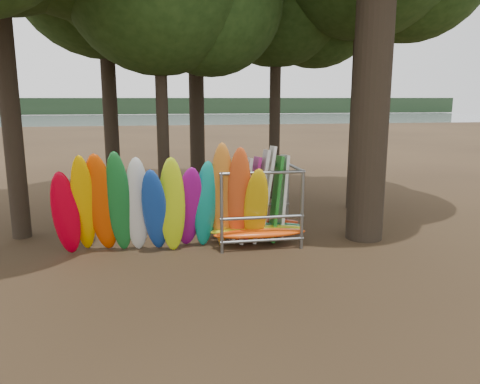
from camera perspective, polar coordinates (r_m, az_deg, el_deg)
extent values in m
plane|color=#47331E|center=(12.69, -1.98, -7.66)|extent=(120.00, 120.00, 0.00)
plane|color=gray|center=(72.01, -8.87, 8.04)|extent=(160.00, 160.00, 0.00)
cube|color=black|center=(121.90, -9.50, 10.32)|extent=(160.00, 4.00, 4.00)
cylinder|color=black|center=(15.25, -26.96, 17.21)|extent=(0.55, 0.55, 11.99)
cylinder|color=black|center=(18.14, -15.79, 14.27)|extent=(0.54, 0.54, 10.34)
cylinder|color=black|center=(19.89, -5.43, 17.08)|extent=(0.62, 0.62, 12.23)
cylinder|color=black|center=(19.36, 4.33, 13.99)|extent=(0.44, 0.44, 10.04)
cylinder|color=black|center=(15.35, -9.57, 12.71)|extent=(0.39, 0.39, 9.06)
cylinder|color=black|center=(18.02, 14.34, 16.36)|extent=(0.46, 0.46, 11.59)
ellipsoid|color=red|center=(12.89, -20.47, -2.56)|extent=(0.70, 1.19, 2.50)
ellipsoid|color=#F3AF00|center=(12.78, -18.53, -1.56)|extent=(0.76, 1.80, 2.94)
ellipsoid|color=#D84204|center=(12.75, -16.49, -1.45)|extent=(0.90, 1.57, 2.95)
ellipsoid|color=#166628|center=(12.60, -14.50, -1.37)|extent=(0.70, 1.41, 2.98)
ellipsoid|color=beige|center=(12.66, -12.41, -1.61)|extent=(0.73, 1.22, 2.79)
ellipsoid|color=#143C97|center=(12.53, -10.33, -2.32)|extent=(0.84, 1.60, 2.57)
ellipsoid|color=#ACCB13|center=(12.46, -8.27, -1.68)|extent=(0.71, 1.04, 2.77)
ellipsoid|color=#8D0F7F|center=(12.78, -6.26, -1.95)|extent=(0.86, 1.45, 2.53)
ellipsoid|color=#0D877A|center=(12.81, -4.24, -1.59)|extent=(0.73, 1.16, 2.64)
ellipsoid|color=orange|center=(12.78, -2.22, -0.47)|extent=(0.79, 1.40, 3.13)
ellipsoid|color=#D54C1C|center=(12.73, -0.11, -0.76)|extent=(0.80, 1.42, 3.01)
ellipsoid|color=gold|center=(12.80, 1.95, -1.97)|extent=(0.78, 1.46, 2.50)
ellipsoid|color=#FF4E0E|center=(13.14, 2.47, -5.06)|extent=(2.65, 0.55, 0.24)
ellipsoid|color=gold|center=(13.47, 2.14, -4.64)|extent=(2.77, 0.55, 0.24)
ellipsoid|color=#156232|center=(13.72, 1.90, -4.34)|extent=(2.77, 0.55, 0.24)
ellipsoid|color=#B82C0D|center=(14.08, 1.58, -3.92)|extent=(2.85, 0.55, 0.24)
cube|color=orange|center=(13.40, -1.53, -1.10)|extent=(0.57, 0.75, 2.49)
cube|color=white|center=(13.52, -0.60, -1.04)|extent=(0.34, 0.77, 2.49)
cube|color=silver|center=(13.43, 0.48, -1.09)|extent=(0.47, 0.80, 2.49)
cube|color=#A91C7B|center=(13.62, 1.33, -0.87)|extent=(0.58, 0.79, 2.50)
cube|color=silver|center=(13.49, 2.45, -0.54)|extent=(0.54, 0.78, 2.72)
cube|color=white|center=(13.69, 3.26, -0.19)|extent=(0.54, 0.78, 2.80)
cube|color=#1B791F|center=(13.62, 4.37, -0.88)|extent=(0.39, 0.77, 2.53)
cube|color=silver|center=(13.85, 5.12, -0.69)|extent=(0.34, 0.79, 2.53)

